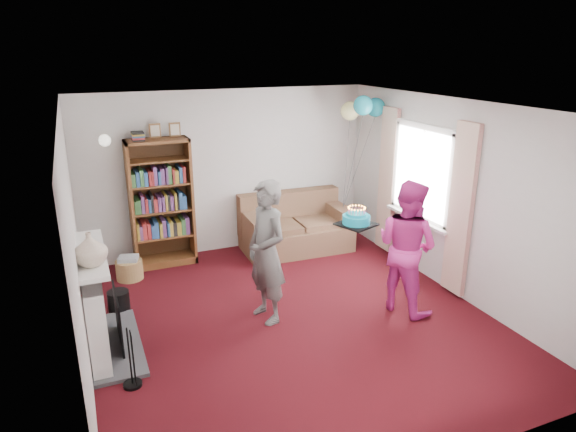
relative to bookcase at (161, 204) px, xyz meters
name	(u,v)px	position (x,y,z in m)	size (l,w,h in m)	color
ground	(291,319)	(1.08, -2.30, -0.92)	(5.00, 5.00, 0.00)	black
wall_back	(228,172)	(1.08, 0.21, 0.33)	(4.50, 0.02, 2.50)	silver
wall_left	(74,249)	(-1.18, -2.30, 0.33)	(0.02, 5.00, 2.50)	silver
wall_right	(454,198)	(3.34, -2.30, 0.33)	(0.02, 5.00, 2.50)	silver
ceiling	(292,106)	(1.08, -2.30, 1.59)	(4.50, 5.00, 0.01)	white
fireplace	(101,306)	(-1.01, -2.11, -0.41)	(0.55, 1.80, 1.12)	#3F3F42
window_bay	(421,190)	(3.29, -1.70, 0.29)	(0.14, 2.02, 2.20)	white
wall_sconce	(105,140)	(-0.67, 0.06, 0.96)	(0.16, 0.23, 0.16)	gold
bookcase	(161,204)	(0.00, 0.00, 0.00)	(0.88, 0.42, 2.08)	#472B14
sofa	(295,228)	(2.02, -0.23, -0.58)	(1.67, 0.89, 0.89)	brown
wicker_basket	(129,269)	(-0.56, -0.40, -0.77)	(0.37, 0.37, 0.34)	#A9814F
person_striped	(267,252)	(0.83, -2.17, -0.07)	(0.62, 0.41, 1.70)	black
person_magenta	(407,247)	(2.47, -2.58, -0.10)	(0.79, 0.62, 1.64)	#C62783
birthday_cake	(356,220)	(1.90, -2.33, 0.24)	(0.39, 0.39, 0.22)	black
balloons	(363,108)	(2.98, -0.56, 1.30)	(0.62, 0.67, 1.76)	#3F3F3F
mantel_vase	(90,249)	(-1.04, -2.45, 0.37)	(0.31, 0.31, 0.32)	beige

